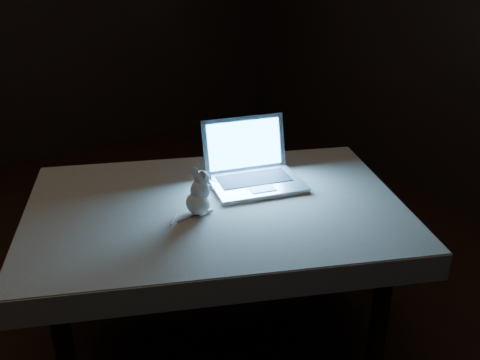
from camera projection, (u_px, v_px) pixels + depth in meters
table at (217, 282)px, 2.16m from camera, size 1.51×1.26×0.69m
tablecloth at (205, 219)px, 2.00m from camera, size 1.64×1.38×0.10m
laptop at (257, 158)px, 2.09m from camera, size 0.42×0.39×0.24m
plush_mouse at (198, 192)px, 1.90m from camera, size 0.15×0.15×0.17m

